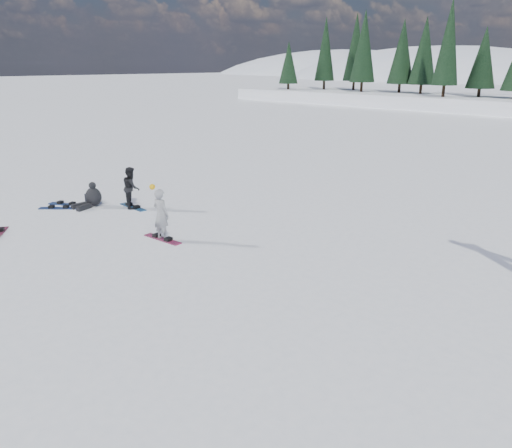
{
  "coord_description": "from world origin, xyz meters",
  "views": [
    {
      "loc": [
        12.89,
        -7.08,
        5.31
      ],
      "look_at": [
        3.8,
        2.2,
        1.1
      ],
      "focal_mm": 35.0,
      "sensor_mm": 36.0,
      "label": 1
    }
  ],
  "objects_px": {
    "gear_bag": "(90,198)",
    "snowboard_loose_c": "(66,204)",
    "snowboarder_man": "(131,187)",
    "snowboard_loose_a": "(59,208)",
    "seated_rider": "(92,197)",
    "snowboarder_woman": "(161,214)"
  },
  "relations": [
    {
      "from": "gear_bag",
      "to": "snowboard_loose_c",
      "type": "xyz_separation_m",
      "value": [
        -0.25,
        -0.88,
        -0.14
      ]
    },
    {
      "from": "snowboarder_man",
      "to": "snowboard_loose_a",
      "type": "height_order",
      "value": "snowboarder_man"
    },
    {
      "from": "snowboarder_man",
      "to": "gear_bag",
      "type": "relative_size",
      "value": 3.5
    },
    {
      "from": "snowboarder_man",
      "to": "seated_rider",
      "type": "bearing_deg",
      "value": 70.78
    },
    {
      "from": "snowboarder_man",
      "to": "snowboard_loose_a",
      "type": "bearing_deg",
      "value": 79.15
    },
    {
      "from": "snowboard_loose_c",
      "to": "snowboard_loose_a",
      "type": "bearing_deg",
      "value": -83.85
    },
    {
      "from": "snowboarder_man",
      "to": "snowboard_loose_a",
      "type": "xyz_separation_m",
      "value": [
        -1.88,
        -2.07,
        -0.77
      ]
    },
    {
      "from": "snowboarder_man",
      "to": "snowboard_loose_c",
      "type": "height_order",
      "value": "snowboarder_man"
    },
    {
      "from": "gear_bag",
      "to": "snowboarder_woman",
      "type": "bearing_deg",
      "value": -6.13
    },
    {
      "from": "snowboarder_woman",
      "to": "snowboard_loose_c",
      "type": "xyz_separation_m",
      "value": [
        -6.03,
        -0.26,
        -0.82
      ]
    },
    {
      "from": "seated_rider",
      "to": "snowboard_loose_a",
      "type": "relative_size",
      "value": 0.79
    },
    {
      "from": "snowboarder_woman",
      "to": "snowboarder_man",
      "type": "xyz_separation_m",
      "value": [
        -3.86,
        1.37,
        -0.05
      ]
    },
    {
      "from": "snowboarder_woman",
      "to": "snowboard_loose_c",
      "type": "distance_m",
      "value": 6.1
    },
    {
      "from": "snowboarder_man",
      "to": "gear_bag",
      "type": "bearing_deg",
      "value": 52.58
    },
    {
      "from": "gear_bag",
      "to": "snowboard_loose_c",
      "type": "distance_m",
      "value": 0.92
    },
    {
      "from": "snowboarder_man",
      "to": "snowboard_loose_a",
      "type": "distance_m",
      "value": 2.9
    },
    {
      "from": "snowboard_loose_a",
      "to": "snowboarder_man",
      "type": "bearing_deg",
      "value": 3.8
    },
    {
      "from": "snowboarder_woman",
      "to": "seated_rider",
      "type": "height_order",
      "value": "snowboarder_woman"
    },
    {
      "from": "snowboarder_woman",
      "to": "gear_bag",
      "type": "height_order",
      "value": "snowboarder_woman"
    },
    {
      "from": "gear_bag",
      "to": "snowboard_loose_a",
      "type": "height_order",
      "value": "gear_bag"
    },
    {
      "from": "snowboarder_woman",
      "to": "snowboarder_man",
      "type": "distance_m",
      "value": 4.09
    },
    {
      "from": "snowboard_loose_c",
      "to": "snowboarder_woman",
      "type": "bearing_deg",
      "value": -25.5
    }
  ]
}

